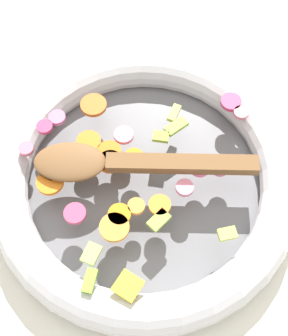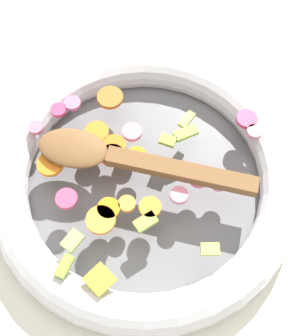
# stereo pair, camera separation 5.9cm
# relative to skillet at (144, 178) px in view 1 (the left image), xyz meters

# --- Properties ---
(ground_plane) EXTENTS (4.00, 4.00, 0.00)m
(ground_plane) POSITION_rel_skillet_xyz_m (0.00, 0.00, -0.02)
(ground_plane) COLOR silver
(skillet) EXTENTS (0.40, 0.40, 0.05)m
(skillet) POSITION_rel_skillet_xyz_m (0.00, 0.00, 0.00)
(skillet) COLOR slate
(skillet) RESTS_ON ground_plane
(chopped_vegetables) EXTENTS (0.30, 0.29, 0.01)m
(chopped_vegetables) POSITION_rel_skillet_xyz_m (0.01, -0.02, 0.03)
(chopped_vegetables) COLOR orange
(chopped_vegetables) RESTS_ON skillet
(wooden_spoon) EXTENTS (0.08, 0.28, 0.01)m
(wooden_spoon) POSITION_rel_skillet_xyz_m (0.00, -0.03, 0.04)
(wooden_spoon) COLOR brown
(wooden_spoon) RESTS_ON chopped_vegetables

